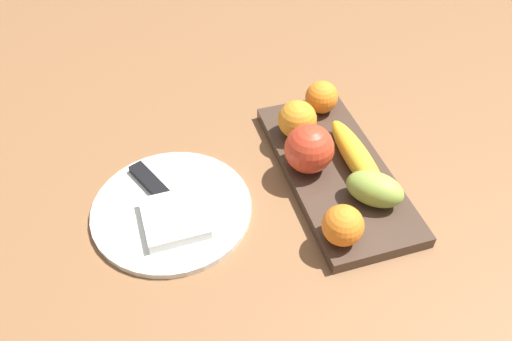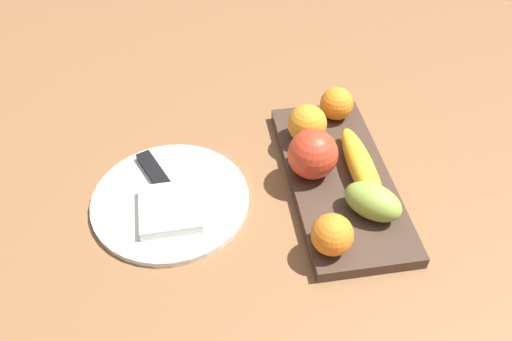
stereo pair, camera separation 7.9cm
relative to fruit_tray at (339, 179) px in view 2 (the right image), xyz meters
name	(u,v)px [view 2 (the right image)]	position (x,y,z in m)	size (l,w,h in m)	color
ground_plane	(335,190)	(0.01, -0.01, -0.01)	(2.40, 2.40, 0.00)	brown
fruit_tray	(339,179)	(0.00, 0.00, 0.00)	(0.37, 0.16, 0.02)	#453328
apple	(313,154)	(-0.01, -0.05, 0.05)	(0.08, 0.08, 0.08)	red
banana	(362,168)	(0.01, 0.03, 0.03)	(0.20, 0.04, 0.04)	yellow
orange_near_apple	(332,235)	(0.14, -0.05, 0.04)	(0.06, 0.06, 0.06)	orange
orange_near_banana	(337,104)	(-0.15, 0.03, 0.04)	(0.06, 0.06, 0.06)	orange
orange_center	(307,124)	(-0.09, -0.04, 0.04)	(0.07, 0.07, 0.07)	orange
grape_bunch	(373,202)	(0.09, 0.02, 0.04)	(0.09, 0.06, 0.05)	#92AE46
dinner_plate	(171,200)	(0.00, -0.28, -0.01)	(0.25, 0.25, 0.01)	white
folded_napkin	(170,209)	(0.03, -0.28, 0.01)	(0.10, 0.09, 0.02)	white
knife	(157,176)	(-0.05, -0.30, 0.01)	(0.17, 0.09, 0.01)	silver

